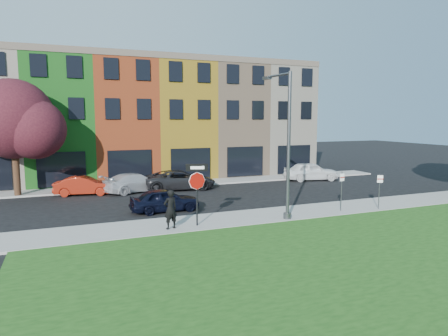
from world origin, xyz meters
name	(u,v)px	position (x,y,z in m)	size (l,w,h in m)	color
ground	(293,232)	(0.00, 0.00, 0.00)	(120.00, 120.00, 0.00)	black
sidewalk_near	(296,213)	(2.00, 3.00, 0.06)	(40.00, 3.00, 0.12)	gray
sidewalk_far	(159,185)	(-3.00, 15.00, 0.06)	(40.00, 2.40, 0.12)	gray
rowhouse_block	(148,121)	(-2.50, 21.18, 4.99)	(30.00, 10.12, 10.00)	beige
stop_sign	(197,182)	(-3.95, 2.35, 2.26)	(1.02, 0.33, 2.99)	black
man	(170,209)	(-5.29, 2.27, 1.05)	(0.77, 0.61, 1.86)	black
sedan_near	(165,200)	(-4.59, 6.31, 0.66)	(3.95, 1.70, 1.33)	black
parked_car_red	(84,186)	(-8.59, 13.22, 0.65)	(4.15, 2.11, 1.30)	maroon
parked_car_silver	(135,183)	(-5.16, 13.06, 0.69)	(5.12, 3.54, 1.38)	#ADADB2
parked_car_dark	(180,180)	(-1.87, 12.85, 0.73)	(5.48, 2.97, 1.46)	black
parked_car_white	(311,171)	(9.70, 12.93, 0.78)	(4.86, 2.75, 1.56)	white
street_lamp	(286,146)	(0.78, 2.12, 3.89)	(0.52, 2.58, 7.47)	#47494C
parking_sign_a	(342,187)	(4.47, 2.26, 1.50)	(0.32, 0.11, 2.22)	#47494C
parking_sign_b	(379,187)	(6.82, 1.89, 1.39)	(0.30, 0.16, 2.01)	#47494C
tree_purple	(15,121)	(-12.71, 14.25, 5.09)	(6.33, 5.54, 7.75)	black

